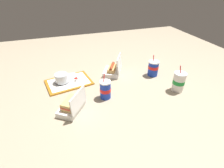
{
  "coord_description": "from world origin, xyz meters",
  "views": [
    {
      "loc": [
        0.4,
        1.11,
        0.8
      ],
      "look_at": [
        0.03,
        -0.01,
        0.05
      ],
      "focal_mm": 28.0,
      "sensor_mm": 36.0,
      "label": 1
    }
  ],
  "objects_px": {
    "food_tray": "(69,82)",
    "soda_cup_left": "(105,90)",
    "soda_cup_back": "(179,82)",
    "ketchup_cup": "(76,79)",
    "clamshell_sandwich_corner": "(72,106)",
    "cake_container": "(62,79)",
    "plastic_fork": "(82,84)",
    "clamshell_hotdog_front": "(113,70)",
    "soda_cup_center": "(153,68)"
  },
  "relations": [
    {
      "from": "soda_cup_left",
      "to": "soda_cup_center",
      "type": "bearing_deg",
      "value": -159.04
    },
    {
      "from": "food_tray",
      "to": "soda_cup_left",
      "type": "height_order",
      "value": "soda_cup_left"
    },
    {
      "from": "clamshell_hotdog_front",
      "to": "soda_cup_left",
      "type": "distance_m",
      "value": 0.38
    },
    {
      "from": "clamshell_hotdog_front",
      "to": "soda_cup_center",
      "type": "distance_m",
      "value": 0.37
    },
    {
      "from": "food_tray",
      "to": "soda_cup_back",
      "type": "bearing_deg",
      "value": 154.66
    },
    {
      "from": "soda_cup_left",
      "to": "food_tray",
      "type": "bearing_deg",
      "value": -51.09
    },
    {
      "from": "food_tray",
      "to": "clamshell_sandwich_corner",
      "type": "height_order",
      "value": "clamshell_sandwich_corner"
    },
    {
      "from": "food_tray",
      "to": "clamshell_hotdog_front",
      "type": "relative_size",
      "value": 1.73
    },
    {
      "from": "soda_cup_left",
      "to": "plastic_fork",
      "type": "bearing_deg",
      "value": -57.89
    },
    {
      "from": "ketchup_cup",
      "to": "soda_cup_left",
      "type": "bearing_deg",
      "value": 120.97
    },
    {
      "from": "cake_container",
      "to": "soda_cup_left",
      "type": "height_order",
      "value": "soda_cup_left"
    },
    {
      "from": "ketchup_cup",
      "to": "clamshell_hotdog_front",
      "type": "xyz_separation_m",
      "value": [
        -0.35,
        -0.04,
        0.02
      ]
    },
    {
      "from": "food_tray",
      "to": "soda_cup_left",
      "type": "distance_m",
      "value": 0.39
    },
    {
      "from": "plastic_fork",
      "to": "soda_cup_back",
      "type": "distance_m",
      "value": 0.79
    },
    {
      "from": "cake_container",
      "to": "plastic_fork",
      "type": "height_order",
      "value": "cake_container"
    },
    {
      "from": "food_tray",
      "to": "plastic_fork",
      "type": "bearing_deg",
      "value": 144.24
    },
    {
      "from": "cake_container",
      "to": "ketchup_cup",
      "type": "distance_m",
      "value": 0.12
    },
    {
      "from": "ketchup_cup",
      "to": "clamshell_sandwich_corner",
      "type": "bearing_deg",
      "value": 77.62
    },
    {
      "from": "soda_cup_left",
      "to": "soda_cup_back",
      "type": "height_order",
      "value": "soda_cup_back"
    },
    {
      "from": "cake_container",
      "to": "soda_cup_center",
      "type": "bearing_deg",
      "value": 172.43
    },
    {
      "from": "clamshell_hotdog_front",
      "to": "clamshell_sandwich_corner",
      "type": "distance_m",
      "value": 0.6
    },
    {
      "from": "soda_cup_left",
      "to": "clamshell_hotdog_front",
      "type": "bearing_deg",
      "value": -117.22
    },
    {
      "from": "plastic_fork",
      "to": "clamshell_hotdog_front",
      "type": "bearing_deg",
      "value": -163.03
    },
    {
      "from": "soda_cup_left",
      "to": "soda_cup_back",
      "type": "xyz_separation_m",
      "value": [
        -0.58,
        0.09,
        0.01
      ]
    },
    {
      "from": "cake_container",
      "to": "soda_cup_center",
      "type": "height_order",
      "value": "soda_cup_center"
    },
    {
      "from": "clamshell_sandwich_corner",
      "to": "ketchup_cup",
      "type": "bearing_deg",
      "value": -102.38
    },
    {
      "from": "clamshell_sandwich_corner",
      "to": "clamshell_hotdog_front",
      "type": "bearing_deg",
      "value": -136.41
    },
    {
      "from": "clamshell_hotdog_front",
      "to": "soda_cup_left",
      "type": "height_order",
      "value": "soda_cup_left"
    },
    {
      "from": "food_tray",
      "to": "clamshell_hotdog_front",
      "type": "xyz_separation_m",
      "value": [
        -0.41,
        -0.03,
        0.04
      ]
    },
    {
      "from": "cake_container",
      "to": "clamshell_hotdog_front",
      "type": "distance_m",
      "value": 0.47
    },
    {
      "from": "clamshell_sandwich_corner",
      "to": "food_tray",
      "type": "bearing_deg",
      "value": -92.7
    },
    {
      "from": "clamshell_sandwich_corner",
      "to": "soda_cup_back",
      "type": "height_order",
      "value": "soda_cup_back"
    },
    {
      "from": "clamshell_sandwich_corner",
      "to": "soda_cup_left",
      "type": "height_order",
      "value": "soda_cup_left"
    },
    {
      "from": "ketchup_cup",
      "to": "clamshell_hotdog_front",
      "type": "distance_m",
      "value": 0.35
    },
    {
      "from": "cake_container",
      "to": "ketchup_cup",
      "type": "relative_size",
      "value": 2.76
    },
    {
      "from": "soda_cup_back",
      "to": "plastic_fork",
      "type": "bearing_deg",
      "value": -23.75
    },
    {
      "from": "plastic_fork",
      "to": "clamshell_hotdog_front",
      "type": "height_order",
      "value": "clamshell_hotdog_front"
    },
    {
      "from": "soda_cup_center",
      "to": "soda_cup_back",
      "type": "height_order",
      "value": "soda_cup_back"
    },
    {
      "from": "clamshell_sandwich_corner",
      "to": "soda_cup_left",
      "type": "bearing_deg",
      "value": -163.58
    },
    {
      "from": "plastic_fork",
      "to": "clamshell_sandwich_corner",
      "type": "xyz_separation_m",
      "value": [
        0.12,
        0.31,
        0.03
      ]
    },
    {
      "from": "cake_container",
      "to": "soda_cup_center",
      "type": "relative_size",
      "value": 0.55
    },
    {
      "from": "soda_cup_back",
      "to": "ketchup_cup",
      "type": "bearing_deg",
      "value": -26.98
    },
    {
      "from": "food_tray",
      "to": "cake_container",
      "type": "distance_m",
      "value": 0.07
    },
    {
      "from": "food_tray",
      "to": "plastic_fork",
      "type": "distance_m",
      "value": 0.12
    },
    {
      "from": "cake_container",
      "to": "food_tray",
      "type": "bearing_deg",
      "value": 174.89
    },
    {
      "from": "food_tray",
      "to": "soda_cup_back",
      "type": "relative_size",
      "value": 1.88
    },
    {
      "from": "cake_container",
      "to": "soda_cup_center",
      "type": "distance_m",
      "value": 0.82
    },
    {
      "from": "clamshell_hotdog_front",
      "to": "clamshell_sandwich_corner",
      "type": "xyz_separation_m",
      "value": [
        0.43,
        0.41,
        0.0
      ]
    },
    {
      "from": "ketchup_cup",
      "to": "soda_cup_center",
      "type": "xyz_separation_m",
      "value": [
        -0.69,
        0.1,
        0.05
      ]
    },
    {
      "from": "clamshell_hotdog_front",
      "to": "soda_cup_back",
      "type": "xyz_separation_m",
      "value": [
        -0.41,
        0.42,
        0.04
      ]
    }
  ]
}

